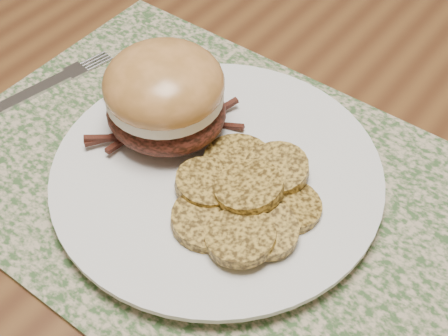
{
  "coord_description": "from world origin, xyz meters",
  "views": [
    {
      "loc": [
        0.51,
        -0.41,
        1.16
      ],
      "look_at": [
        0.32,
        -0.15,
        0.79
      ],
      "focal_mm": 50.0,
      "sensor_mm": 36.0,
      "label": 1
    }
  ],
  "objects_px": {
    "dining_table": "(98,46)",
    "dinner_plate": "(217,175)",
    "pork_sandwich": "(165,96)",
    "fork": "(39,89)"
  },
  "relations": [
    {
      "from": "dining_table",
      "to": "dinner_plate",
      "type": "bearing_deg",
      "value": -25.67
    },
    {
      "from": "dining_table",
      "to": "dinner_plate",
      "type": "distance_m",
      "value": 0.35
    },
    {
      "from": "dinner_plate",
      "to": "fork",
      "type": "distance_m",
      "value": 0.21
    },
    {
      "from": "dinner_plate",
      "to": "pork_sandwich",
      "type": "bearing_deg",
      "value": 169.26
    },
    {
      "from": "pork_sandwich",
      "to": "fork",
      "type": "bearing_deg",
      "value": -169.94
    },
    {
      "from": "fork",
      "to": "dinner_plate",
      "type": "bearing_deg",
      "value": 15.0
    },
    {
      "from": "pork_sandwich",
      "to": "fork",
      "type": "relative_size",
      "value": 0.65
    },
    {
      "from": "dining_table",
      "to": "dinner_plate",
      "type": "relative_size",
      "value": 5.77
    },
    {
      "from": "pork_sandwich",
      "to": "fork",
      "type": "xyz_separation_m",
      "value": [
        -0.15,
        -0.02,
        -0.05
      ]
    },
    {
      "from": "fork",
      "to": "pork_sandwich",
      "type": "bearing_deg",
      "value": 21.09
    }
  ]
}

